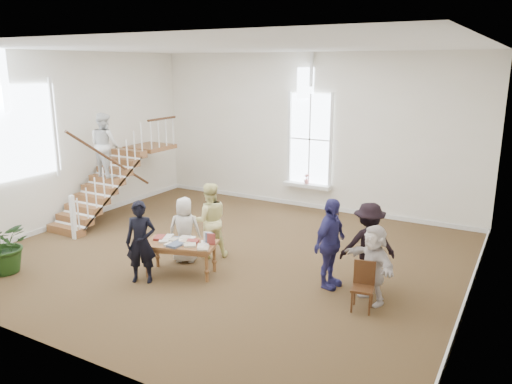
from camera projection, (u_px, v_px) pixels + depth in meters
The scene contains 12 objects.
ground at pixel (228, 255), 11.22m from camera, with size 10.00×10.00×0.00m, color #422F1A.
room_shell at pixel (308, 195), 14.82m from camera, with size 10.49×10.00×10.00m.
staircase at pixel (107, 161), 13.52m from camera, with size 1.10×4.10×2.92m.
library_table at pixel (181, 246), 10.05m from camera, with size 1.60×1.13×0.74m.
police_officer at pixel (141, 242), 9.66m from camera, with size 0.60×0.39×1.63m, color black.
elderly_woman at pixel (185, 230), 10.69m from camera, with size 0.70×0.46×1.43m, color silver.
person_yellow at pixel (209, 220), 10.94m from camera, with size 0.82×0.64×1.68m, color #F8F09B.
woman_cluster_a at pixel (330, 243), 9.41m from camera, with size 1.03×0.43×1.75m, color navy.
woman_cluster_b at pixel (368, 244), 9.52m from camera, with size 1.06×0.61×1.64m, color black.
woman_cluster_c at pixel (373, 264), 8.85m from camera, with size 1.34×0.43×1.44m, color beige.
floor_plant at pixel (5, 245), 10.10m from camera, with size 1.11×0.96×1.23m, color #193511.
side_chair at pixel (363, 283), 8.65m from camera, with size 0.43×0.43×0.86m.
Camera 1 is at (5.71, -8.85, 4.16)m, focal length 35.00 mm.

